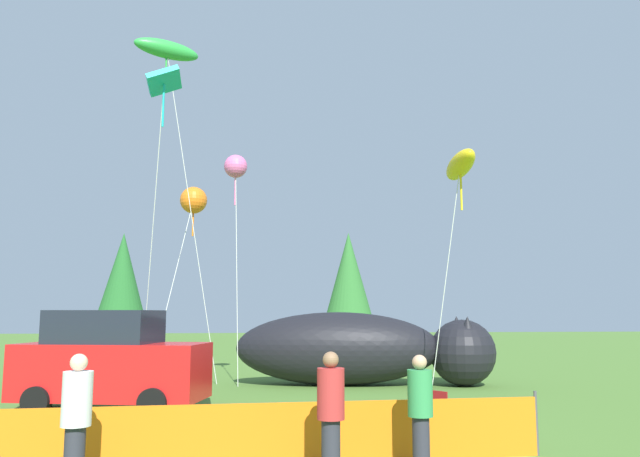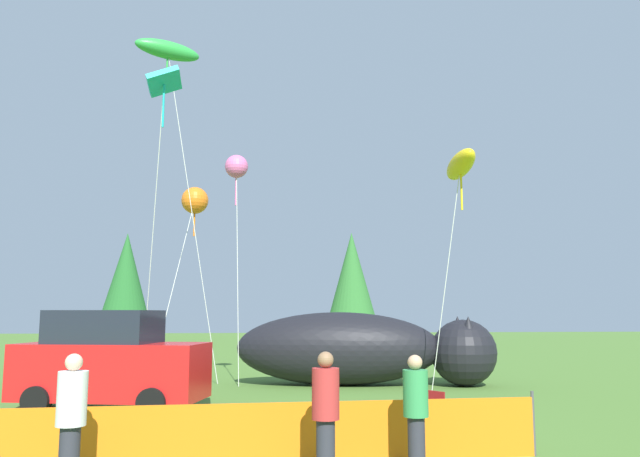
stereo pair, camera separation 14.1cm
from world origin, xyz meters
name	(u,v)px [view 2 (the right image)]	position (x,y,z in m)	size (l,w,h in m)	color
ground_plane	(299,431)	(0.00, 0.00, 0.00)	(120.00, 120.00, 0.00)	#4C752D
parked_car	(110,362)	(-4.19, 2.88, 1.11)	(4.53, 2.60, 2.30)	red
folding_chair	(429,413)	(2.20, -1.21, 0.49)	(0.70, 0.70, 0.86)	maroon
inflatable_cat	(361,351)	(2.43, 7.31, 1.04)	(8.19, 3.29, 2.26)	black
safety_fence	(280,434)	(-0.49, -2.66, 0.45)	(8.11, 0.47, 0.99)	orange
spectator_in_grey_shirt	(71,416)	(-3.18, -3.82, 0.94)	(0.37, 0.37, 1.71)	#2D2D38
spectator_in_red_shirt	(326,410)	(0.09, -3.67, 0.93)	(0.37, 0.37, 1.71)	#2D2D38
spectator_in_black_shirt	(416,408)	(1.41, -3.36, 0.89)	(0.36, 0.36, 1.64)	#2D2D38
kite_orange_flower	(195,201)	(-3.09, 10.20, 6.24)	(1.57, 2.53, 6.74)	silver
kite_pink_octopus	(237,168)	(-1.55, 8.04, 6.99)	(0.76, 0.98, 7.41)	silver
kite_teal_diamond	(164,88)	(-3.47, 4.65, 8.39)	(1.15, 2.72, 8.93)	silver
kite_green_fish	(168,51)	(-3.89, 8.00, 10.90)	(3.01, 1.46, 11.29)	silver
kite_yellow_hero	(461,165)	(4.86, 4.47, 6.37)	(1.18, 1.95, 6.87)	silver
horizon_tree_east	(352,275)	(5.94, 31.60, 4.88)	(3.33, 3.33, 7.95)	brown
horizon_tree_west	(126,275)	(-10.75, 36.83, 5.13)	(3.50, 3.50, 8.36)	brown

